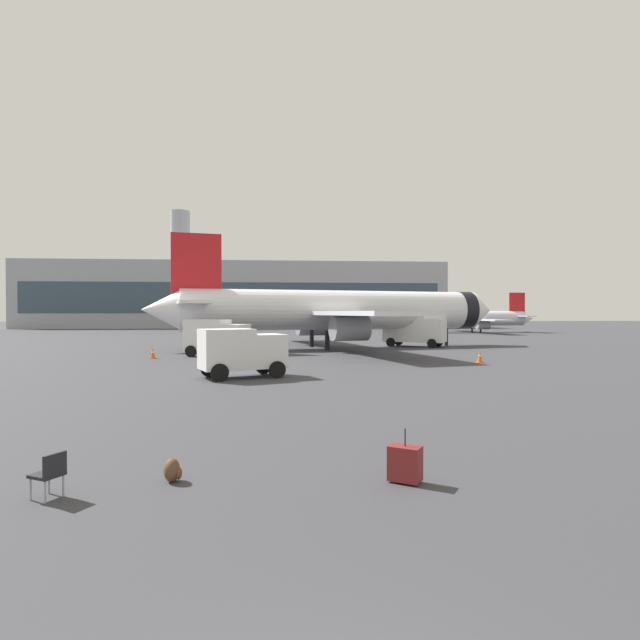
{
  "coord_description": "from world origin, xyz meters",
  "views": [
    {
      "loc": [
        -0.35,
        -3.31,
        3.45
      ],
      "look_at": [
        2.25,
        28.06,
        3.0
      ],
      "focal_mm": 29.14,
      "sensor_mm": 36.0,
      "label": 1
    }
  ],
  "objects": [
    {
      "name": "airplane_at_gate",
      "position": [
        5.4,
        46.72,
        3.66
      ],
      "size": [
        35.44,
        32.24,
        10.5
      ],
      "color": "white",
      "rests_on": "ground"
    },
    {
      "name": "traveller_backpack",
      "position": [
        -2.48,
        7.43,
        0.23
      ],
      "size": [
        0.36,
        0.4,
        0.48
      ],
      "color": "brown",
      "rests_on": "ground"
    },
    {
      "name": "airplane_taxiing",
      "position": [
        32.85,
        83.66,
        2.42
      ],
      "size": [
        23.65,
        21.35,
        6.94
      ],
      "color": "silver",
      "rests_on": "ground"
    },
    {
      "name": "service_truck",
      "position": [
        -5.11,
        38.02,
        1.61
      ],
      "size": [
        5.26,
        3.83,
        2.9
      ],
      "color": "white",
      "rests_on": "ground"
    },
    {
      "name": "safety_cone_near",
      "position": [
        -9.66,
        36.51,
        0.4
      ],
      "size": [
        0.44,
        0.44,
        0.81
      ],
      "color": "#F2590C",
      "rests_on": "ground"
    },
    {
      "name": "fuel_truck",
      "position": [
        13.46,
        48.21,
        1.77
      ],
      "size": [
        6.37,
        5.2,
        3.2
      ],
      "color": "white",
      "rests_on": "ground"
    },
    {
      "name": "safety_cone_mid",
      "position": [
        13.57,
        31.31,
        0.41
      ],
      "size": [
        0.44,
        0.44,
        0.82
      ],
      "color": "#F2590C",
      "rests_on": "ground"
    },
    {
      "name": "rolling_suitcase",
      "position": [
        2.24,
        7.0,
        0.39
      ],
      "size": [
        0.75,
        0.68,
        1.1
      ],
      "color": "maroon",
      "rests_on": "ground"
    },
    {
      "name": "gate_chair",
      "position": [
        -4.55,
        6.62,
        0.5
      ],
      "size": [
        0.65,
        0.65,
        0.86
      ],
      "color": "black",
      "rests_on": "ground"
    },
    {
      "name": "cargo_van",
      "position": [
        -2.23,
        24.37,
        1.45
      ],
      "size": [
        4.83,
        3.62,
        2.6
      ],
      "color": "white",
      "rests_on": "ground"
    },
    {
      "name": "terminal_building",
      "position": [
        -9.66,
        118.62,
        7.54
      ],
      "size": [
        94.71,
        16.95,
        26.83
      ],
      "color": "#9EA3AD",
      "rests_on": "ground"
    }
  ]
}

